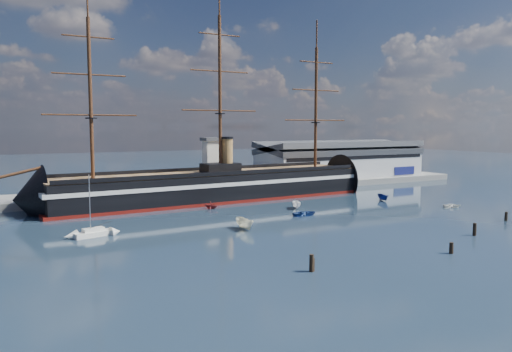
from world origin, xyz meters
TOP-DOWN VIEW (x-y plane):
  - ground at (0.00, 40.00)m, footprint 600.00×600.00m
  - quay at (10.00, 76.00)m, footprint 180.00×18.00m
  - warehouse at (58.00, 80.00)m, footprint 63.00×21.00m
  - quay_tower at (3.00, 73.00)m, footprint 5.00×5.00m
  - warship at (-3.71, 60.00)m, footprint 113.23×20.24m
  - sailboat at (-40.15, 29.90)m, footprint 7.51×3.74m
  - motorboat_a at (-12.81, 21.68)m, footprint 7.16×2.86m
  - motorboat_b at (6.38, 28.69)m, footprint 1.85×3.75m
  - motorboat_c at (10.22, 37.68)m, footprint 6.35×4.80m
  - motorboat_d at (-8.29, 47.82)m, footprint 5.75×5.71m
  - motorboat_e at (45.54, 20.18)m, footprint 2.17×3.02m
  - motorboat_f at (38.51, 37.27)m, footprint 5.99×3.49m
  - piling_near_left at (-18.21, -8.17)m, footprint 0.64×0.64m
  - piling_near_mid at (7.10, -10.97)m, footprint 0.64×0.64m
  - piling_near_right at (21.86, -4.08)m, footprint 0.64×0.64m
  - piling_far_right at (40.55, 2.22)m, footprint 0.64×0.64m

SIDE VIEW (x-z plane):
  - ground at x=0.00m, z-range 0.00..0.00m
  - quay at x=10.00m, z-range -1.00..1.00m
  - motorboat_a at x=-12.81m, z-range -1.41..1.41m
  - motorboat_b at x=6.38m, z-range -0.84..0.84m
  - motorboat_c at x=10.22m, z-range -1.20..1.20m
  - motorboat_d at x=-8.29m, z-range -1.04..1.04m
  - motorboat_e at x=45.54m, z-range -0.65..0.65m
  - motorboat_f at x=38.51m, z-range -1.13..1.13m
  - piling_near_left at x=-18.21m, z-range -1.58..1.58m
  - piling_near_mid at x=7.10m, z-range -1.27..1.27m
  - piling_near_right at x=21.86m, z-range -1.54..1.54m
  - piling_far_right at x=40.55m, z-range -1.33..1.33m
  - sailboat at x=-40.15m, z-range -5.04..6.51m
  - warship at x=-3.71m, z-range -22.93..31.01m
  - warehouse at x=58.00m, z-range 2.18..13.78m
  - quay_tower at x=3.00m, z-range 2.25..17.25m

